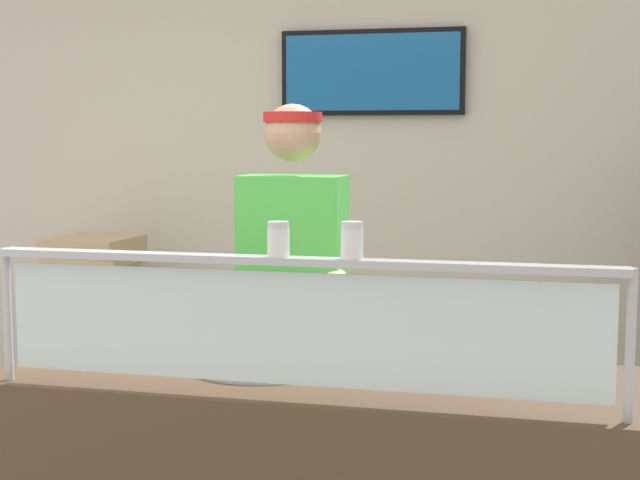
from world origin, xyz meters
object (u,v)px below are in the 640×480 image
(pepper_flake_shaker, at_px, (352,243))
(pizza_box_stack, at_px, (93,263))
(pizza_tray, at_px, (264,361))
(parmesan_shaker, at_px, (278,241))
(worker_figure, at_px, (294,309))
(pizza_server, at_px, (265,355))

(pepper_flake_shaker, distance_m, pizza_box_stack, 2.70)
(pizza_tray, bearing_deg, pizza_box_stack, 130.53)
(parmesan_shaker, height_order, pizza_box_stack, parmesan_shaker)
(parmesan_shaker, xyz_separation_m, pepper_flake_shaker, (0.20, 0.00, 0.00))
(pepper_flake_shaker, height_order, worker_figure, worker_figure)
(pizza_box_stack, bearing_deg, pizza_server, -49.57)
(pepper_flake_shaker, height_order, pizza_box_stack, pepper_flake_shaker)
(parmesan_shaker, relative_size, pizza_box_stack, 0.21)
(worker_figure, bearing_deg, pizza_box_stack, 142.48)
(parmesan_shaker, relative_size, pepper_flake_shaker, 0.95)
(parmesan_shaker, height_order, pepper_flake_shaker, pepper_flake_shaker)
(worker_figure, distance_m, pizza_box_stack, 1.71)
(pepper_flake_shaker, bearing_deg, pizza_server, 137.33)
(parmesan_shaker, bearing_deg, pizza_tray, 114.00)
(pizza_tray, distance_m, parmesan_shaker, 0.54)
(worker_figure, xyz_separation_m, pizza_box_stack, (-1.36, 1.04, -0.01))
(parmesan_shaker, bearing_deg, pepper_flake_shaker, 0.00)
(pizza_tray, distance_m, pepper_flake_shaker, 0.62)
(pizza_server, relative_size, pepper_flake_shaker, 2.89)
(worker_figure, bearing_deg, pepper_flake_shaker, -66.37)
(pizza_server, relative_size, pizza_box_stack, 0.64)
(parmesan_shaker, distance_m, worker_figure, 1.05)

